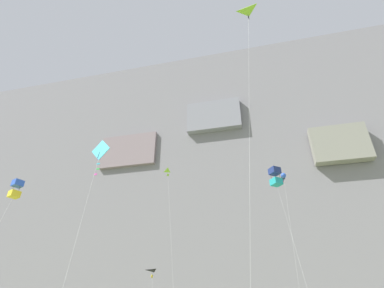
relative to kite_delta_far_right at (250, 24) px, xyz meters
The scene contains 8 objects.
cliff_face 57.94m from the kite_delta_far_right, 99.79° to the left, with size 180.00×32.66×70.74m.
kite_delta_far_right is the anchor object (origin of this frame).
kite_windsock_mid_left 21.09m from the kite_delta_far_right, 82.41° to the left, with size 1.08×4.73×20.12m.
kite_diamond_upper_right 19.79m from the kite_delta_far_right, behind, with size 3.53×6.01×18.37m.
kite_delta_near_cliff 22.89m from the kite_delta_far_right, 128.07° to the left, with size 3.30×4.81×20.76m.
kite_box_high_right 16.13m from the kite_delta_far_right, 84.93° to the left, with size 2.11×4.26×16.85m.
kite_delta_low_left 38.63m from the kite_delta_far_right, 124.02° to the left, with size 3.47×6.42×8.85m.
kite_box_mid_center 26.08m from the kite_delta_far_right, behind, with size 1.46×3.82×11.92m.
Camera 1 is at (8.55, -8.64, 2.36)m, focal length 28.03 mm.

